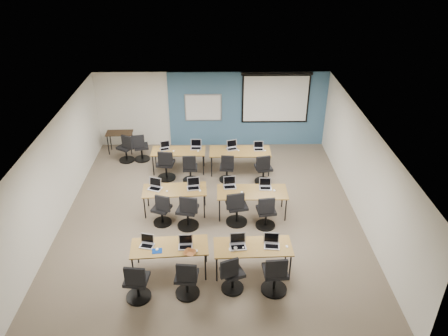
{
  "coord_description": "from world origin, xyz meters",
  "views": [
    {
      "loc": [
        0.19,
        -9.83,
        7.02
      ],
      "look_at": [
        0.36,
        0.4,
        1.29
      ],
      "focal_mm": 35.0,
      "sensor_mm": 36.0,
      "label": 1
    }
  ],
  "objects_px": {
    "training_table_front_right": "(253,248)",
    "laptop_9": "(196,146)",
    "training_table_mid_left": "(175,191)",
    "laptop_3": "(272,243)",
    "task_chair_9": "(190,171)",
    "laptop_8": "(165,147)",
    "task_chair_6": "(236,210)",
    "task_chair_8": "(166,167)",
    "task_chair_0": "(137,285)",
    "laptop_6": "(230,184)",
    "laptop_0": "(147,243)",
    "task_chair_4": "(162,212)",
    "spare_chair_a": "(141,149)",
    "laptop_4": "(155,186)",
    "task_chair_5": "(188,214)",
    "spare_chair_b": "(126,150)",
    "training_table_front_left": "(170,248)",
    "laptop_5": "(193,185)",
    "task_chair_11": "(263,171)",
    "laptop_7": "(265,186)",
    "task_chair_7": "(266,214)",
    "laptop_10": "(232,147)",
    "training_table_mid_right": "(252,193)",
    "task_chair_10": "(227,170)",
    "task_chair_1": "(187,281)",
    "utility_table": "(120,135)",
    "whiteboard": "(203,108)",
    "training_table_back_right": "(240,152)",
    "projector_screen": "(276,95)",
    "task_chair_3": "(275,277)",
    "laptop_2": "(238,243)",
    "training_table_back_left": "(178,152)",
    "laptop_11": "(259,147)",
    "laptop_1": "(186,244)"
  },
  "relations": [
    {
      "from": "laptop_3",
      "to": "laptop_11",
      "type": "height_order",
      "value": "laptop_3"
    },
    {
      "from": "laptop_6",
      "to": "task_chair_8",
      "type": "xyz_separation_m",
      "value": [
        -1.93,
        1.65,
        -0.36
      ]
    },
    {
      "from": "task_chair_6",
      "to": "task_chair_8",
      "type": "relative_size",
      "value": 1.01
    },
    {
      "from": "laptop_7",
      "to": "training_table_back_left",
      "type": "bearing_deg",
      "value": 140.42
    },
    {
      "from": "training_table_mid_left",
      "to": "task_chair_11",
      "type": "relative_size",
      "value": 1.71
    },
    {
      "from": "task_chair_5",
      "to": "projector_screen",
      "type": "bearing_deg",
      "value": 73.07
    },
    {
      "from": "laptop_0",
      "to": "task_chair_4",
      "type": "height_order",
      "value": "task_chair_4"
    },
    {
      "from": "training_table_front_right",
      "to": "spare_chair_a",
      "type": "xyz_separation_m",
      "value": [
        -3.35,
        5.48,
        -0.27
      ]
    },
    {
      "from": "task_chair_6",
      "to": "task_chair_8",
      "type": "height_order",
      "value": "task_chair_6"
    },
    {
      "from": "task_chair_5",
      "to": "laptop_9",
      "type": "xyz_separation_m",
      "value": [
        0.09,
        3.25,
        0.36
      ]
    },
    {
      "from": "laptop_2",
      "to": "task_chair_6",
      "type": "bearing_deg",
      "value": 82.82
    },
    {
      "from": "training_table_mid_right",
      "to": "task_chair_10",
      "type": "height_order",
      "value": "task_chair_10"
    },
    {
      "from": "task_chair_8",
      "to": "task_chair_11",
      "type": "xyz_separation_m",
      "value": [
        3.0,
        -0.28,
        -0.02
      ]
    },
    {
      "from": "laptop_10",
      "to": "laptop_6",
      "type": "bearing_deg",
      "value": -112.53
    },
    {
      "from": "training_table_mid_right",
      "to": "laptop_0",
      "type": "distance_m",
      "value": 3.35
    },
    {
      "from": "laptop_7",
      "to": "task_chair_3",
      "type": "bearing_deg",
      "value": -89.5
    },
    {
      "from": "laptop_4",
      "to": "task_chair_11",
      "type": "xyz_separation_m",
      "value": [
        3.11,
        1.43,
        -0.38
      ]
    },
    {
      "from": "training_table_front_left",
      "to": "task_chair_7",
      "type": "height_order",
      "value": "task_chair_7"
    },
    {
      "from": "training_table_front_left",
      "to": "laptop_7",
      "type": "xyz_separation_m",
      "value": [
        2.39,
        2.45,
        0.11
      ]
    },
    {
      "from": "training_table_mid_right",
      "to": "laptop_4",
      "type": "distance_m",
      "value": 2.65
    },
    {
      "from": "laptop_7",
      "to": "utility_table",
      "type": "bearing_deg",
      "value": 144.29
    },
    {
      "from": "training_table_mid_left",
      "to": "laptop_3",
      "type": "height_order",
      "value": "laptop_3"
    },
    {
      "from": "task_chair_1",
      "to": "task_chair_8",
      "type": "bearing_deg",
      "value": 106.81
    },
    {
      "from": "task_chair_9",
      "to": "task_chair_11",
      "type": "xyz_separation_m",
      "value": [
        2.24,
        -0.1,
        0.02
      ]
    },
    {
      "from": "laptop_5",
      "to": "laptop_1",
      "type": "bearing_deg",
      "value": -100.56
    },
    {
      "from": "training_table_front_left",
      "to": "laptop_5",
      "type": "height_order",
      "value": "laptop_5"
    },
    {
      "from": "spare_chair_a",
      "to": "spare_chair_b",
      "type": "distance_m",
      "value": 0.48
    },
    {
      "from": "training_table_back_right",
      "to": "whiteboard",
      "type": "bearing_deg",
      "value": 122.57
    },
    {
      "from": "training_table_mid_right",
      "to": "laptop_3",
      "type": "relative_size",
      "value": 5.48
    },
    {
      "from": "laptop_6",
      "to": "laptop_3",
      "type": "bearing_deg",
      "value": -77.77
    },
    {
      "from": "task_chair_6",
      "to": "spare_chair_b",
      "type": "height_order",
      "value": "task_chair_6"
    },
    {
      "from": "whiteboard",
      "to": "laptop_4",
      "type": "xyz_separation_m",
      "value": [
        -1.22,
        -4.11,
        -0.65
      ]
    },
    {
      "from": "laptop_3",
      "to": "task_chair_9",
      "type": "xyz_separation_m",
      "value": [
        -2.04,
        4.0,
        -0.39
      ]
    },
    {
      "from": "task_chair_1",
      "to": "laptop_10",
      "type": "bearing_deg",
      "value": 84.72
    },
    {
      "from": "training_table_front_right",
      "to": "laptop_9",
      "type": "height_order",
      "value": "laptop_9"
    },
    {
      "from": "training_table_front_left",
      "to": "task_chair_11",
      "type": "distance_m",
      "value": 4.63
    },
    {
      "from": "training_table_front_left",
      "to": "laptop_3",
      "type": "height_order",
      "value": "laptop_3"
    },
    {
      "from": "laptop_4",
      "to": "task_chair_8",
      "type": "height_order",
      "value": "task_chair_8"
    },
    {
      "from": "task_chair_6",
      "to": "laptop_10",
      "type": "height_order",
      "value": "task_chair_6"
    },
    {
      "from": "task_chair_7",
      "to": "task_chair_9",
      "type": "relative_size",
      "value": 1.03
    },
    {
      "from": "training_table_mid_left",
      "to": "training_table_front_left",
      "type": "bearing_deg",
      "value": -91.33
    },
    {
      "from": "task_chair_8",
      "to": "task_chair_0",
      "type": "bearing_deg",
      "value": -83.02
    },
    {
      "from": "training_table_back_right",
      "to": "laptop_4",
      "type": "xyz_separation_m",
      "value": [
        -2.42,
        -2.19,
        0.11
      ]
    },
    {
      "from": "laptop_8",
      "to": "laptop_9",
      "type": "bearing_deg",
      "value": -16.57
    },
    {
      "from": "task_chair_7",
      "to": "laptop_9",
      "type": "bearing_deg",
      "value": 113.39
    },
    {
      "from": "task_chair_4",
      "to": "laptop_9",
      "type": "relative_size",
      "value": 2.84
    },
    {
      "from": "task_chair_9",
      "to": "laptop_8",
      "type": "bearing_deg",
      "value": 133.15
    },
    {
      "from": "laptop_4",
      "to": "training_table_mid_left",
      "type": "bearing_deg",
      "value": 9.84
    },
    {
      "from": "task_chair_1",
      "to": "laptop_6",
      "type": "distance_m",
      "value": 3.47
    },
    {
      "from": "laptop_4",
      "to": "task_chair_4",
      "type": "distance_m",
      "value": 0.81
    }
  ]
}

